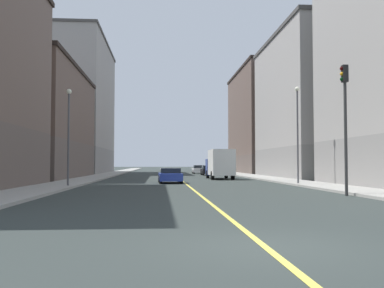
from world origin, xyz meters
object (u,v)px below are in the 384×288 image
traffic_light_left_near (345,112)px  car_blue (170,175)px  building_right_distant (73,108)px  building_left_far (271,122)px  building_right_midblock (28,123)px  car_white (199,170)px  box_truck (220,164)px  building_left_mid (320,106)px  street_lamp_left_near (298,125)px  car_black (208,170)px  street_lamp_right_near (69,126)px

traffic_light_left_near → car_blue: traffic_light_left_near is taller
building_right_distant → building_left_far: bearing=-1.5°
building_right_midblock → car_white: size_ratio=5.66×
building_left_far → car_blue: bearing=-116.8°
traffic_light_left_near → box_truck: bearing=97.6°
traffic_light_left_near → car_white: bearing=93.8°
building_left_mid → street_lamp_left_near: size_ratio=2.68×
box_truck → car_white: bearing=90.1°
building_right_distant → car_blue: size_ratio=5.53×
traffic_light_left_near → street_lamp_left_near: bearing=84.7°
building_right_midblock → building_right_distant: 25.20m
car_blue → car_black: 24.70m
traffic_light_left_near → street_lamp_right_near: 18.34m
building_right_distant → street_lamp_left_near: building_right_distant is taller
street_lamp_left_near → car_black: street_lamp_left_near is taller
building_left_far → box_truck: bearing=-114.9°
street_lamp_left_near → box_truck: 14.21m
building_left_mid → street_lamp_right_near: 32.02m
street_lamp_left_near → car_black: (-3.86, 28.42, -4.00)m
car_black → car_white: size_ratio=1.05×
street_lamp_left_near → car_black: 28.96m
building_left_far → building_right_midblock: (-33.63, -23.83, -2.61)m
traffic_light_left_near → street_lamp_left_near: (1.01, 10.95, 0.31)m
building_right_midblock → car_black: bearing=29.3°
building_right_distant → car_white: bearing=-7.9°
street_lamp_right_near → car_black: 33.37m
building_right_midblock → street_lamp_right_near: 20.27m
car_white → box_truck: size_ratio=0.55×
box_truck → building_left_far: bearing=65.1°
building_right_midblock → street_lamp_right_near: size_ratio=3.33×
building_left_far → box_truck: (-12.53, -26.98, -7.17)m
building_right_distant → car_blue: 41.17m
car_blue → traffic_light_left_near: bearing=-60.4°
street_lamp_right_near → box_truck: bearing=50.0°
car_white → building_right_midblock: bearing=-134.0°
building_right_midblock → building_left_mid: bearing=1.3°
street_lamp_left_near → car_blue: street_lamp_left_near is taller
street_lamp_left_near → car_blue: (-9.77, 4.43, -4.03)m
building_left_mid → car_white: 25.75m
building_left_mid → car_white: bearing=120.9°
building_left_far → car_white: size_ratio=5.55×
building_left_far → traffic_light_left_near: 52.19m
building_left_mid → building_right_distant: size_ratio=0.80×
building_right_distant → building_right_midblock: bearing=-90.0°
street_lamp_right_near → building_right_midblock: bearing=114.3°
traffic_light_left_near → car_blue: (-8.76, 15.39, -3.71)m
building_right_distant → building_left_mid: bearing=-35.5°
building_left_mid → building_right_distant: building_right_distant is taller
building_left_mid → car_blue: bearing=-145.0°
building_right_distant → traffic_light_left_near: (24.32, -52.05, -6.72)m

